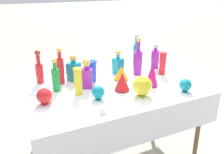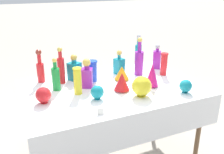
# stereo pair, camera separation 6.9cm
# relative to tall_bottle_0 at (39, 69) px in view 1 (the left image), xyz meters

# --- Properties ---
(ground_plane) EXTENTS (40.00, 40.00, 0.00)m
(ground_plane) POSITION_rel_tall_bottle_0_xyz_m (0.58, -0.40, -0.90)
(ground_plane) COLOR #A0998C
(display_table) EXTENTS (1.63, 1.06, 0.76)m
(display_table) POSITION_rel_tall_bottle_0_xyz_m (0.58, -0.43, -0.19)
(display_table) COLOR white
(display_table) RESTS_ON ground
(tall_bottle_0) EXTENTS (0.07, 0.07, 0.33)m
(tall_bottle_0) POSITION_rel_tall_bottle_0_xyz_m (0.00, 0.00, 0.00)
(tall_bottle_0) COLOR red
(tall_bottle_0) RESTS_ON display_table
(tall_bottle_1) EXTENTS (0.09, 0.09, 0.40)m
(tall_bottle_1) POSITION_rel_tall_bottle_0_xyz_m (0.97, -0.20, 0.01)
(tall_bottle_1) COLOR purple
(tall_bottle_1) RESTS_ON display_table
(tall_bottle_2) EXTENTS (0.07, 0.07, 0.30)m
(tall_bottle_2) POSITION_rel_tall_bottle_0_xyz_m (0.10, -0.25, -0.02)
(tall_bottle_2) COLOR #198C38
(tall_bottle_2) RESTS_ON display_table
(tall_bottle_3) EXTENTS (0.07, 0.07, 0.38)m
(tall_bottle_3) POSITION_rel_tall_bottle_0_xyz_m (1.07, -0.01, 0.02)
(tall_bottle_3) COLOR teal
(tall_bottle_3) RESTS_ON display_table
(tall_bottle_4) EXTENTS (0.07, 0.07, 0.36)m
(tall_bottle_4) POSITION_rel_tall_bottle_0_xyz_m (0.18, -0.11, 0.02)
(tall_bottle_4) COLOR red
(tall_bottle_4) RESTS_ON display_table
(square_decanter_0) EXTENTS (0.12, 0.12, 0.28)m
(square_decanter_0) POSITION_rel_tall_bottle_0_xyz_m (1.26, -0.11, -0.02)
(square_decanter_0) COLOR purple
(square_decanter_0) RESTS_ON display_table
(square_decanter_1) EXTENTS (0.13, 0.13, 0.27)m
(square_decanter_1) POSITION_rel_tall_bottle_0_xyz_m (0.37, -0.30, -0.02)
(square_decanter_1) COLOR purple
(square_decanter_1) RESTS_ON display_table
(square_decanter_2) EXTENTS (0.14, 0.14, 0.26)m
(square_decanter_2) POSITION_rel_tall_bottle_0_xyz_m (0.32, -0.08, -0.03)
(square_decanter_2) COLOR teal
(square_decanter_2) RESTS_ON display_table
(square_decanter_3) EXTENTS (0.11, 0.11, 0.26)m
(square_decanter_3) POSITION_rel_tall_bottle_0_xyz_m (0.80, -0.10, -0.04)
(square_decanter_3) COLOR teal
(square_decanter_3) RESTS_ON display_table
(slender_vase_0) EXTENTS (0.10, 0.10, 0.21)m
(slender_vase_0) POSITION_rel_tall_bottle_0_xyz_m (0.47, -0.18, -0.02)
(slender_vase_0) COLOR blue
(slender_vase_0) RESTS_ON display_table
(slender_vase_1) EXTENTS (0.08, 0.08, 0.24)m
(slender_vase_1) POSITION_rel_tall_bottle_0_xyz_m (0.25, -0.41, -0.01)
(slender_vase_1) COLOR yellow
(slender_vase_1) RESTS_ON display_table
(slender_vase_2) EXTENTS (0.08, 0.08, 0.23)m
(slender_vase_2) POSITION_rel_tall_bottle_0_xyz_m (1.21, -0.32, -0.01)
(slender_vase_2) COLOR red
(slender_vase_2) RESTS_ON display_table
(fluted_vase_0) EXTENTS (0.14, 0.14, 0.17)m
(fluted_vase_0) POSITION_rel_tall_bottle_0_xyz_m (0.63, -0.51, -0.05)
(fluted_vase_0) COLOR red
(fluted_vase_0) RESTS_ON display_table
(fluted_vase_1) EXTENTS (0.12, 0.12, 0.23)m
(fluted_vase_1) POSITION_rel_tall_bottle_0_xyz_m (0.93, -0.54, -0.02)
(fluted_vase_1) COLOR #C61972
(fluted_vase_1) RESTS_ON display_table
(fluted_vase_2) EXTENTS (0.14, 0.14, 0.14)m
(fluted_vase_2) POSITION_rel_tall_bottle_0_xyz_m (0.74, -0.28, -0.06)
(fluted_vase_2) COLOR orange
(fluted_vase_2) RESTS_ON display_table
(round_bowl_0) EXTENTS (0.13, 0.13, 0.13)m
(round_bowl_0) POSITION_rel_tall_bottle_0_xyz_m (-0.06, -0.47, -0.07)
(round_bowl_0) COLOR red
(round_bowl_0) RESTS_ON display_table
(round_bowl_1) EXTENTS (0.11, 0.11, 0.12)m
(round_bowl_1) POSITION_rel_tall_bottle_0_xyz_m (0.36, -0.58, -0.07)
(round_bowl_1) COLOR teal
(round_bowl_1) RESTS_ON display_table
(round_bowl_2) EXTENTS (0.17, 0.17, 0.18)m
(round_bowl_2) POSITION_rel_tall_bottle_0_xyz_m (0.73, -0.68, -0.04)
(round_bowl_2) COLOR yellow
(round_bowl_2) RESTS_ON display_table
(round_bowl_3) EXTENTS (0.11, 0.11, 0.12)m
(round_bowl_3) POSITION_rel_tall_bottle_0_xyz_m (1.12, -0.78, -0.07)
(round_bowl_3) COLOR teal
(round_bowl_3) RESTS_ON display_table
(price_tag_left) EXTENTS (0.05, 0.02, 0.05)m
(price_tag_left) POSITION_rel_tall_bottle_0_xyz_m (0.29, -0.83, -0.11)
(price_tag_left) COLOR white
(price_tag_left) RESTS_ON display_table
(cardboard_box_behind_left) EXTENTS (0.50, 0.37, 0.35)m
(cardboard_box_behind_left) POSITION_rel_tall_bottle_0_xyz_m (1.02, 0.77, -0.76)
(cardboard_box_behind_left) COLOR tan
(cardboard_box_behind_left) RESTS_ON ground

